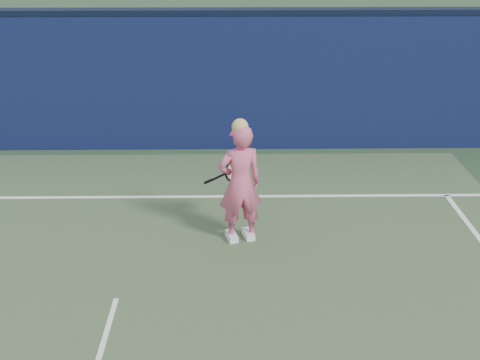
{
  "coord_description": "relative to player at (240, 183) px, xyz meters",
  "views": [
    {
      "loc": [
        1.35,
        -5.75,
        4.23
      ],
      "look_at": [
        1.48,
        2.55,
        0.88
      ],
      "focal_mm": 50.0,
      "sensor_mm": 36.0,
      "label": 1
    }
  ],
  "objects": [
    {
      "name": "wall_cap",
      "position": [
        -1.48,
        3.95,
        1.71
      ],
      "size": [
        24.0,
        0.42,
        0.1
      ],
      "primitive_type": "cube",
      "color": "black",
      "rests_on": "backstop_wall"
    },
    {
      "name": "ground",
      "position": [
        -1.48,
        -2.55,
        -0.84
      ],
      "size": [
        80.0,
        80.0,
        0.0
      ],
      "primitive_type": "plane",
      "color": "#253B24",
      "rests_on": "ground"
    },
    {
      "name": "backstop_wall",
      "position": [
        -1.48,
        3.95,
        0.41
      ],
      "size": [
        24.0,
        0.4,
        2.5
      ],
      "primitive_type": "cube",
      "color": "#0D143A",
      "rests_on": "ground"
    },
    {
      "name": "racket",
      "position": [
        -0.11,
        0.45,
        -0.01
      ],
      "size": [
        0.57,
        0.29,
        0.32
      ],
      "rotation": [
        0.0,
        0.0,
        0.32
      ],
      "color": "black",
      "rests_on": "ground"
    },
    {
      "name": "player",
      "position": [
        0.0,
        0.0,
        0.0
      ],
      "size": [
        0.69,
        0.54,
        1.74
      ],
      "rotation": [
        0.0,
        0.0,
        3.4
      ],
      "color": "#D15176",
      "rests_on": "ground"
    }
  ]
}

